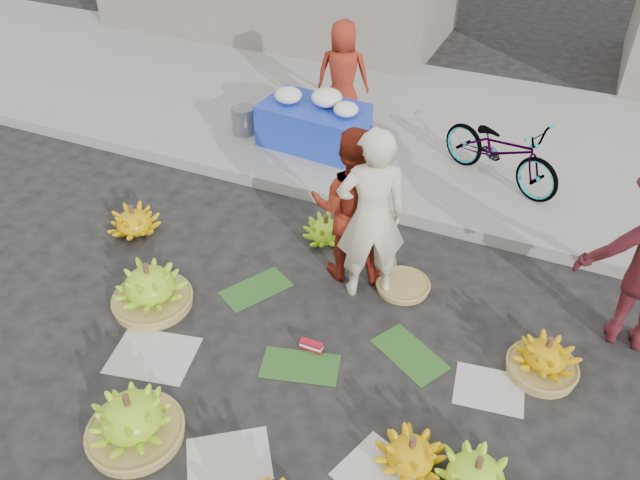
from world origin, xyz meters
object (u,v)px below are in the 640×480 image
at_px(banana_bunch_0, 150,288).
at_px(flower_table, 314,122).
at_px(bicycle, 501,150).
at_px(banana_bunch_4, 476,476).
at_px(vendor_cream, 371,217).

height_order(banana_bunch_0, flower_table, flower_table).
xyz_separation_m(banana_bunch_0, bicycle, (2.50, 3.27, 0.32)).
xyz_separation_m(flower_table, bicycle, (2.31, 0.05, 0.10)).
distance_m(banana_bunch_4, vendor_cream, 2.26).
distance_m(banana_bunch_4, flower_table, 4.87).
height_order(banana_bunch_4, vendor_cream, vendor_cream).
bearing_deg(banana_bunch_4, banana_bunch_0, 168.58).
xyz_separation_m(banana_bunch_4, flower_table, (-2.96, 3.86, 0.27)).
bearing_deg(flower_table, vendor_cream, -50.16).
bearing_deg(banana_bunch_0, flower_table, 86.68).
relative_size(banana_bunch_4, bicycle, 0.47).
distance_m(banana_bunch_0, flower_table, 3.24).
relative_size(banana_bunch_0, banana_bunch_4, 0.99).
relative_size(banana_bunch_4, flower_table, 0.55).
relative_size(banana_bunch_0, flower_table, 0.54).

